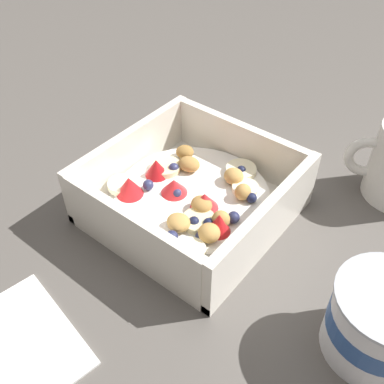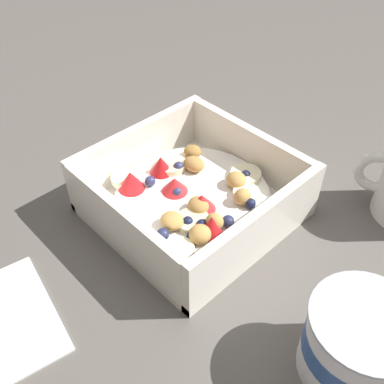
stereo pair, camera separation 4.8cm
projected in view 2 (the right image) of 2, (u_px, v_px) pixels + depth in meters
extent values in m
plane|color=#56514C|center=(182.00, 203.00, 0.51)|extent=(2.40, 2.40, 0.00)
cube|color=white|center=(192.00, 208.00, 0.50)|extent=(0.19, 0.19, 0.01)
cube|color=white|center=(139.00, 151.00, 0.53)|extent=(0.19, 0.01, 0.07)
cube|color=white|center=(258.00, 235.00, 0.43)|extent=(0.19, 0.01, 0.07)
cube|color=white|center=(248.00, 153.00, 0.53)|extent=(0.01, 0.17, 0.07)
cube|color=white|center=(124.00, 233.00, 0.43)|extent=(0.01, 0.17, 0.07)
cylinder|color=white|center=(192.00, 200.00, 0.49)|extent=(0.17, 0.17, 0.02)
cylinder|color=#F7EFC6|center=(246.00, 175.00, 0.50)|extent=(0.05, 0.05, 0.01)
cylinder|color=beige|center=(171.00, 165.00, 0.52)|extent=(0.05, 0.05, 0.01)
cylinder|color=#F7EFC6|center=(179.00, 250.00, 0.42)|extent=(0.04, 0.04, 0.01)
cylinder|color=#F7EFC6|center=(246.00, 194.00, 0.48)|extent=(0.04, 0.04, 0.01)
cylinder|color=#F7EFC6|center=(125.00, 179.00, 0.50)|extent=(0.03, 0.03, 0.01)
cylinder|color=beige|center=(193.00, 221.00, 0.45)|extent=(0.05, 0.05, 0.01)
cone|color=red|center=(211.00, 225.00, 0.44)|extent=(0.03, 0.03, 0.02)
cone|color=red|center=(131.00, 180.00, 0.48)|extent=(0.04, 0.04, 0.02)
cone|color=red|center=(160.00, 165.00, 0.51)|extent=(0.03, 0.03, 0.02)
cone|color=red|center=(176.00, 186.00, 0.48)|extent=(0.04, 0.04, 0.02)
cone|color=red|center=(202.00, 202.00, 0.46)|extent=(0.03, 0.03, 0.02)
sphere|color=#23284C|center=(163.00, 234.00, 0.43)|extent=(0.01, 0.01, 0.01)
sphere|color=navy|center=(177.00, 192.00, 0.48)|extent=(0.01, 0.01, 0.01)
sphere|color=navy|center=(179.00, 167.00, 0.51)|extent=(0.01, 0.01, 0.01)
sphere|color=#191E3D|center=(188.00, 222.00, 0.45)|extent=(0.01, 0.01, 0.01)
sphere|color=#191E3D|center=(192.00, 236.00, 0.43)|extent=(0.01, 0.01, 0.01)
sphere|color=#191E3D|center=(250.00, 203.00, 0.47)|extent=(0.01, 0.01, 0.01)
sphere|color=#191E3D|center=(202.00, 225.00, 0.44)|extent=(0.01, 0.01, 0.01)
sphere|color=navy|center=(150.00, 181.00, 0.49)|extent=(0.01, 0.01, 0.01)
sphere|color=#23284C|center=(228.00, 221.00, 0.45)|extent=(0.01, 0.01, 0.01)
sphere|color=#191E3D|center=(246.00, 175.00, 0.50)|extent=(0.01, 0.01, 0.01)
ellipsoid|color=tan|center=(200.00, 234.00, 0.43)|extent=(0.03, 0.03, 0.02)
ellipsoid|color=#AD7F42|center=(194.00, 164.00, 0.51)|extent=(0.03, 0.03, 0.02)
ellipsoid|color=tan|center=(236.00, 180.00, 0.49)|extent=(0.03, 0.03, 0.02)
ellipsoid|color=#AD7F42|center=(198.00, 205.00, 0.46)|extent=(0.03, 0.03, 0.02)
ellipsoid|color=tan|center=(172.00, 221.00, 0.44)|extent=(0.02, 0.03, 0.02)
ellipsoid|color=olive|center=(192.00, 152.00, 0.53)|extent=(0.03, 0.03, 0.02)
ellipsoid|color=tan|center=(242.00, 197.00, 0.47)|extent=(0.02, 0.02, 0.02)
ellipsoid|color=tan|center=(215.00, 222.00, 0.44)|extent=(0.02, 0.02, 0.02)
ellipsoid|color=silver|center=(246.00, 143.00, 0.59)|extent=(0.05, 0.06, 0.01)
cylinder|color=silver|center=(184.00, 133.00, 0.61)|extent=(0.07, 0.11, 0.01)
cylinder|color=white|center=(356.00, 346.00, 0.34)|extent=(0.08, 0.08, 0.07)
cylinder|color=#2D5193|center=(358.00, 344.00, 0.34)|extent=(0.08, 0.08, 0.02)
cylinder|color=#B7BCC6|center=(369.00, 320.00, 0.32)|extent=(0.09, 0.09, 0.00)
torus|color=white|center=(378.00, 172.00, 0.48)|extent=(0.03, 0.05, 0.05)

